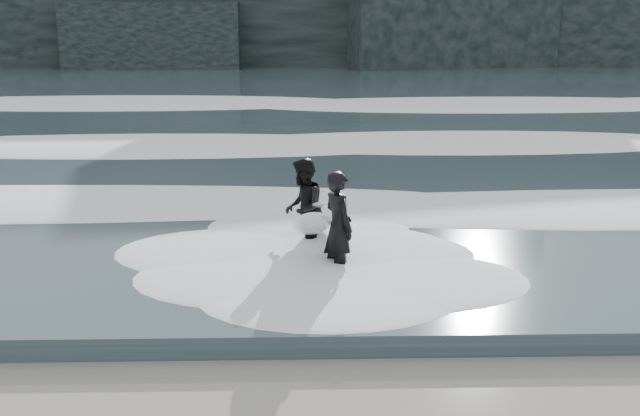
# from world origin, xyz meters

# --- Properties ---
(sea) EXTENTS (90.00, 52.00, 0.30)m
(sea) POSITION_xyz_m (0.00, 29.00, 0.15)
(sea) COLOR #2F4147
(sea) RESTS_ON ground
(foam_near) EXTENTS (60.00, 3.20, 0.20)m
(foam_near) POSITION_xyz_m (0.00, 9.00, 0.40)
(foam_near) COLOR white
(foam_near) RESTS_ON sea
(foam_mid) EXTENTS (60.00, 4.00, 0.24)m
(foam_mid) POSITION_xyz_m (0.00, 16.00, 0.42)
(foam_mid) COLOR white
(foam_mid) RESTS_ON sea
(foam_far) EXTENTS (60.00, 4.80, 0.30)m
(foam_far) POSITION_xyz_m (0.00, 25.00, 0.45)
(foam_far) COLOR white
(foam_far) RESTS_ON sea
(surfer_left) EXTENTS (1.04, 2.03, 1.72)m
(surfer_left) POSITION_xyz_m (0.83, 5.75, 0.87)
(surfer_left) COLOR black
(surfer_left) RESTS_ON ground
(surfer_right) EXTENTS (1.08, 2.09, 1.67)m
(surfer_right) POSITION_xyz_m (0.46, 6.96, 0.84)
(surfer_right) COLOR black
(surfer_right) RESTS_ON ground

